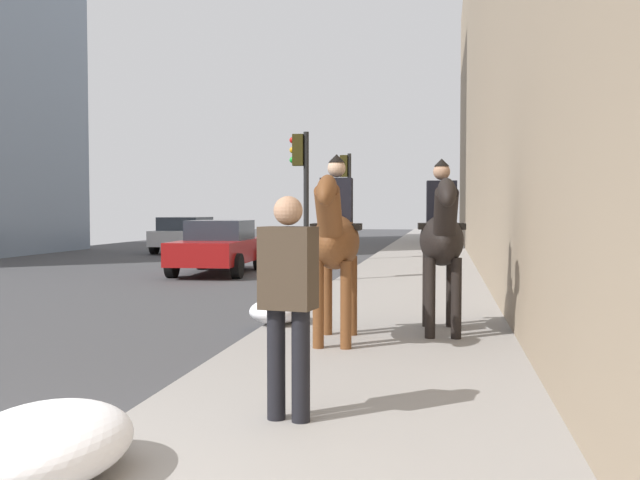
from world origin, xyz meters
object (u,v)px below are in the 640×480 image
(mounted_horse_far, at_px, (442,237))
(traffic_light_far_curb, at_px, (346,189))
(car_far_lane, at_px, (219,246))
(mounted_horse_near, at_px, (335,238))
(pedestrian_greeting, at_px, (288,292))
(car_near_lane, at_px, (187,234))
(traffic_light_near_curb, at_px, (302,182))

(mounted_horse_far, xyz_separation_m, traffic_light_far_curb, (13.50, 3.09, 1.02))
(car_far_lane, bearing_deg, mounted_horse_near, 22.73)
(pedestrian_greeting, xyz_separation_m, car_far_lane, (13.08, 4.83, -0.36))
(mounted_horse_near, xyz_separation_m, car_near_lane, (18.79, 8.95, -0.61))
(mounted_horse_far, xyz_separation_m, pedestrian_greeting, (-4.04, 1.13, -0.27))
(car_near_lane, bearing_deg, traffic_light_near_curb, -150.32)
(mounted_horse_far, relative_size, traffic_light_near_curb, 0.66)
(car_far_lane, bearing_deg, traffic_light_near_curb, 43.06)
(pedestrian_greeting, relative_size, traffic_light_near_curb, 0.49)
(mounted_horse_near, height_order, car_near_lane, mounted_horse_near)
(pedestrian_greeting, bearing_deg, mounted_horse_far, -6.12)
(car_far_lane, bearing_deg, pedestrian_greeting, 17.59)
(car_near_lane, xyz_separation_m, car_far_lane, (-8.89, -4.24, -0.02))
(mounted_horse_far, height_order, traffic_light_far_curb, traffic_light_far_curb)
(mounted_horse_far, bearing_deg, mounted_horse_near, -59.15)
(car_far_lane, height_order, traffic_light_near_curb, traffic_light_near_curb)
(traffic_light_near_curb, height_order, traffic_light_far_curb, traffic_light_far_curb)
(mounted_horse_far, distance_m, traffic_light_near_curb, 7.04)
(traffic_light_far_curb, bearing_deg, car_near_lane, 58.08)
(mounted_horse_far, distance_m, pedestrian_greeting, 4.20)
(car_near_lane, relative_size, traffic_light_far_curb, 1.18)
(traffic_light_near_curb, bearing_deg, car_far_lane, 45.75)
(pedestrian_greeting, height_order, car_near_lane, pedestrian_greeting)
(mounted_horse_far, height_order, traffic_light_near_curb, traffic_light_near_curb)
(mounted_horse_near, distance_m, pedestrian_greeting, 3.19)
(mounted_horse_near, bearing_deg, traffic_light_near_curb, -168.28)
(traffic_light_near_curb, bearing_deg, pedestrian_greeting, -169.17)
(mounted_horse_near, distance_m, traffic_light_near_curb, 7.41)
(mounted_horse_near, relative_size, pedestrian_greeting, 1.34)
(car_near_lane, xyz_separation_m, traffic_light_far_curb, (-4.43, -7.12, 1.63))
(car_near_lane, height_order, car_far_lane, same)
(car_far_lane, bearing_deg, traffic_light_far_curb, 144.51)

